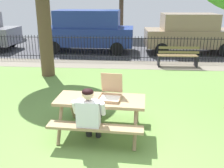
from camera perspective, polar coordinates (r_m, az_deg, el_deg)
ground at (r=6.23m, az=1.31°, el=-7.24°), size 28.00×11.28×0.02m
cobblestone_walkway at (r=10.88m, az=2.80°, el=4.31°), size 28.00×1.40×0.01m
street_asphalt at (r=14.78m, az=3.31°, el=8.20°), size 28.00×6.60×0.01m
picnic_table_foreground at (r=5.28m, az=-2.58°, el=-4.99°), size 1.88×1.58×0.79m
pizza_box_open at (r=5.21m, az=-0.34°, el=-1.87°), size 0.49×0.55×0.49m
adult_at_table at (r=4.83m, az=-5.01°, el=-6.64°), size 0.62×0.61×1.19m
iron_fence_streetside at (r=11.44m, az=2.96°, el=7.91°), size 23.97×0.03×1.09m
park_bench_center at (r=10.80m, az=14.38°, el=5.92°), size 1.61×0.50×0.85m
parked_car_center at (r=13.48m, az=-5.37°, el=11.85°), size 4.63×2.00×2.08m
parked_car_right at (r=13.59m, az=16.80°, el=10.82°), size 4.49×2.10×1.94m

